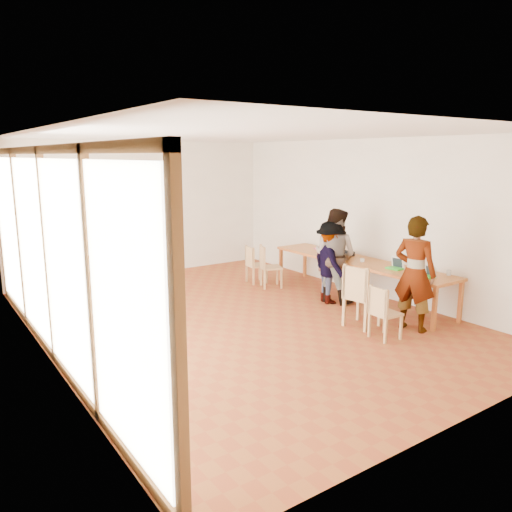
{
  "coord_description": "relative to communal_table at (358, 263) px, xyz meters",
  "views": [
    {
      "loc": [
        -4.31,
        -6.64,
        2.69
      ],
      "look_at": [
        0.16,
        -0.21,
        1.1
      ],
      "focal_mm": 35.0,
      "sensor_mm": 36.0,
      "label": 1
    }
  ],
  "objects": [
    {
      "name": "chair_far",
      "position": [
        -0.92,
        1.66,
        -0.17
      ],
      "size": [
        0.53,
        0.53,
        0.46
      ],
      "rotation": [
        0.0,
        0.0,
        -0.4
      ],
      "color": "tan",
      "rests_on": "ground"
    },
    {
      "name": "clear_glass",
      "position": [
        0.33,
        -1.7,
        0.09
      ],
      "size": [
        0.07,
        0.07,
        0.09
      ],
      "primitive_type": "cylinder",
      "color": "silver",
      "rests_on": "communal_table"
    },
    {
      "name": "communal_table",
      "position": [
        0.0,
        0.0,
        0.0
      ],
      "size": [
        0.8,
        4.0,
        0.75
      ],
      "color": "#CA652D",
      "rests_on": "ground"
    },
    {
      "name": "side_table",
      "position": [
        -4.58,
        2.77,
        -0.03
      ],
      "size": [
        0.9,
        0.9,
        0.75
      ],
      "rotation": [
        0.0,
        0.0,
        0.28
      ],
      "color": "#CA652D",
      "rests_on": "ground"
    },
    {
      "name": "window_wall",
      "position": [
        -5.46,
        0.22,
        0.8
      ],
      "size": [
        0.1,
        8.0,
        3.0
      ],
      "primitive_type": "cube",
      "color": "white",
      "rests_on": "ground"
    },
    {
      "name": "pink_phone",
      "position": [
        0.1,
        1.31,
        0.05
      ],
      "size": [
        0.05,
        0.1,
        0.01
      ],
      "primitive_type": "cube",
      "color": "#D83F88",
      "rests_on": "communal_table"
    },
    {
      "name": "wall_front",
      "position": [
        -2.5,
        -3.78,
        0.8
      ],
      "size": [
        6.0,
        0.1,
        3.0
      ],
      "primitive_type": "cube",
      "color": "white",
      "rests_on": "ground"
    },
    {
      "name": "wall_right",
      "position": [
        0.5,
        0.22,
        0.8
      ],
      "size": [
        0.1,
        8.0,
        3.0
      ],
      "primitive_type": "cube",
      "color": "white",
      "rests_on": "ground"
    },
    {
      "name": "condiment_cup",
      "position": [
        -0.05,
        -0.14,
        0.08
      ],
      "size": [
        0.08,
        0.08,
        0.06
      ],
      "primitive_type": "cylinder",
      "color": "white",
      "rests_on": "communal_table"
    },
    {
      "name": "person_near",
      "position": [
        -0.56,
        -1.7,
        0.2
      ],
      "size": [
        0.59,
        0.75,
        1.8
      ],
      "primitive_type": "imported",
      "rotation": [
        0.0,
        0.0,
        1.83
      ],
      "color": "gray",
      "rests_on": "ground"
    },
    {
      "name": "person_far",
      "position": [
        -0.6,
        0.13,
        0.06
      ],
      "size": [
        0.81,
        1.1,
        1.52
      ],
      "primitive_type": "imported",
      "rotation": [
        0.0,
        0.0,
        1.29
      ],
      "color": "gray",
      "rests_on": "ground"
    },
    {
      "name": "black_pouch",
      "position": [
        0.13,
        0.43,
        0.09
      ],
      "size": [
        0.16,
        0.26,
        0.09
      ],
      "primitive_type": "cube",
      "color": "black",
      "rests_on": "communal_table"
    },
    {
      "name": "yellow_mug",
      "position": [
        0.18,
        0.65,
        0.09
      ],
      "size": [
        0.14,
        0.14,
        0.09
      ],
      "primitive_type": "imported",
      "rotation": [
        0.0,
        0.0,
        0.31
      ],
      "color": "#C38E12",
      "rests_on": "communal_table"
    },
    {
      "name": "laptop_mid",
      "position": [
        -0.0,
        -0.88,
        0.11
      ],
      "size": [
        0.25,
        0.28,
        0.21
      ],
      "rotation": [
        0.0,
        0.0,
        0.11
      ],
      "color": "green",
      "rests_on": "communal_table"
    },
    {
      "name": "wall_back",
      "position": [
        -2.5,
        4.22,
        0.8
      ],
      "size": [
        6.0,
        0.1,
        3.0
      ],
      "primitive_type": "cube",
      "color": "white",
      "rests_on": "ground"
    },
    {
      "name": "laptop_near",
      "position": [
        -0.04,
        -1.57,
        0.1
      ],
      "size": [
        0.25,
        0.27,
        0.2
      ],
      "rotation": [
        0.0,
        0.0,
        -0.21
      ],
      "color": "green",
      "rests_on": "communal_table"
    },
    {
      "name": "person_mid",
      "position": [
        -0.48,
        0.14,
        0.17
      ],
      "size": [
        0.86,
        0.99,
        1.74
      ],
      "primitive_type": "imported",
      "rotation": [
        0.0,
        0.0,
        1.84
      ],
      "color": "gray",
      "rests_on": "ground"
    },
    {
      "name": "ground",
      "position": [
        -2.5,
        0.22,
        -0.7
      ],
      "size": [
        8.0,
        8.0,
        0.0
      ],
      "primitive_type": "plane",
      "color": "#954D24",
      "rests_on": "ground"
    },
    {
      "name": "laptop_far",
      "position": [
        0.11,
        0.88,
        0.1
      ],
      "size": [
        0.19,
        0.23,
        0.19
      ],
      "rotation": [
        0.0,
        0.0,
        0.01
      ],
      "color": "green",
      "rests_on": "communal_table"
    },
    {
      "name": "chair_spare",
      "position": [
        -4.44,
        0.81,
        -0.1
      ],
      "size": [
        0.58,
        0.58,
        0.52
      ],
      "rotation": [
        0.0,
        0.0,
        2.79
      ],
      "color": "tan",
      "rests_on": "ground"
    },
    {
      "name": "ceiling",
      "position": [
        -2.5,
        0.22,
        2.32
      ],
      "size": [
        6.0,
        8.0,
        0.04
      ],
      "primitive_type": "cube",
      "color": "white",
      "rests_on": "wall_back"
    },
    {
      "name": "chair_near",
      "position": [
        -1.29,
        -1.72,
        -0.21
      ],
      "size": [
        0.39,
        0.39,
        0.43
      ],
      "rotation": [
        0.0,
        0.0,
        -0.05
      ],
      "color": "tan",
      "rests_on": "ground"
    },
    {
      "name": "chair_empty",
      "position": [
        -0.96,
        2.1,
        -0.21
      ],
      "size": [
        0.41,
        0.41,
        0.42
      ],
      "rotation": [
        0.0,
        0.0,
        -0.11
      ],
      "color": "tan",
      "rests_on": "ground"
    },
    {
      "name": "chair_mid",
      "position": [
        -1.18,
        -1.15,
        -0.09
      ],
      "size": [
        0.54,
        0.54,
        0.54
      ],
      "rotation": [
        0.0,
        0.0,
        0.18
      ],
      "color": "tan",
      "rests_on": "ground"
    },
    {
      "name": "green_bottle",
      "position": [
        0.14,
        0.86,
        0.19
      ],
      "size": [
        0.07,
        0.07,
        0.28
      ],
      "primitive_type": "cylinder",
      "color": "#206F29",
      "rests_on": "communal_table"
    }
  ]
}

